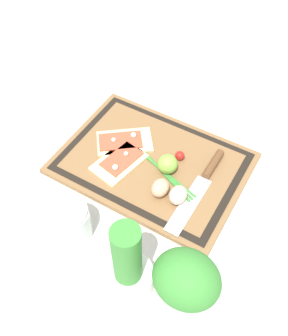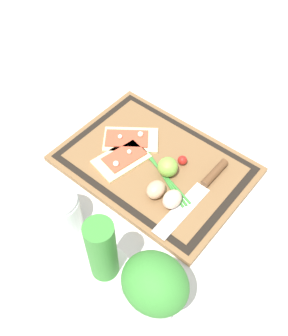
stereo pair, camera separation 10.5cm
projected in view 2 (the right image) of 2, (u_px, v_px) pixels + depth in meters
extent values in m
plane|color=silver|center=(154.00, 166.00, 1.10)|extent=(6.00, 6.00, 0.00)
cube|color=brown|center=(154.00, 164.00, 1.09)|extent=(0.50, 0.36, 0.02)
cube|color=black|center=(155.00, 162.00, 1.08)|extent=(0.47, 0.34, 0.00)
cube|color=brown|center=(155.00, 162.00, 1.08)|extent=(0.43, 0.30, 0.00)
cube|color=beige|center=(131.00, 140.00, 1.13)|extent=(0.18, 0.17, 0.01)
cube|color=#D14C33|center=(127.00, 138.00, 1.12)|extent=(0.14, 0.13, 0.00)
sphere|color=silver|center=(140.00, 134.00, 1.13)|extent=(0.02, 0.02, 0.02)
sphere|color=silver|center=(120.00, 137.00, 1.12)|extent=(0.01, 0.01, 0.01)
cube|color=beige|center=(121.00, 159.00, 1.08)|extent=(0.12, 0.16, 0.01)
cube|color=#D14C33|center=(124.00, 156.00, 1.08)|extent=(0.09, 0.12, 0.00)
sphere|color=silver|center=(116.00, 164.00, 1.06)|extent=(0.02, 0.02, 0.02)
sphere|color=silver|center=(129.00, 152.00, 1.09)|extent=(0.01, 0.01, 0.01)
cube|color=silver|center=(182.00, 210.00, 0.98)|extent=(0.04, 0.19, 0.00)
cylinder|color=brown|center=(215.00, 173.00, 1.04)|extent=(0.02, 0.10, 0.02)
ellipsoid|color=tan|center=(156.00, 190.00, 1.00)|extent=(0.04, 0.06, 0.04)
ellipsoid|color=beige|center=(172.00, 199.00, 0.98)|extent=(0.04, 0.06, 0.04)
sphere|color=#7FB742|center=(168.00, 167.00, 1.04)|extent=(0.05, 0.05, 0.05)
sphere|color=red|center=(182.00, 160.00, 1.07)|extent=(0.03, 0.03, 0.03)
cylinder|color=#388433|center=(158.00, 167.00, 1.07)|extent=(0.26, 0.13, 0.01)
cylinder|color=#388433|center=(158.00, 167.00, 1.07)|extent=(0.27, 0.11, 0.01)
cylinder|color=#388433|center=(158.00, 167.00, 1.07)|extent=(0.28, 0.09, 0.01)
cylinder|color=white|center=(106.00, 275.00, 0.86)|extent=(0.11, 0.11, 0.07)
cylinder|color=#388433|center=(103.00, 254.00, 0.78)|extent=(0.06, 0.06, 0.21)
cylinder|color=silver|center=(62.00, 212.00, 0.95)|extent=(0.09, 0.09, 0.09)
cylinder|color=#D16023|center=(64.00, 219.00, 0.97)|extent=(0.08, 0.08, 0.03)
cylinder|color=silver|center=(58.00, 201.00, 0.91)|extent=(0.09, 0.09, 0.01)
cylinder|color=silver|center=(154.00, 303.00, 0.81)|extent=(0.08, 0.08, 0.10)
ellipsoid|color=#388433|center=(155.00, 283.00, 0.72)|extent=(0.13, 0.12, 0.11)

